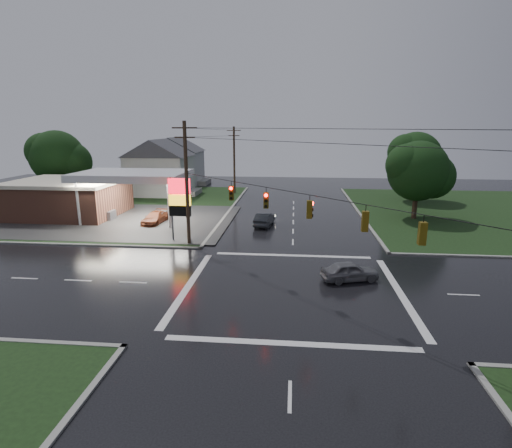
# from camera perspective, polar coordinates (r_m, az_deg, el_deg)

# --- Properties ---
(ground) EXTENTS (120.00, 120.00, 0.00)m
(ground) POSITION_cam_1_polar(r_m,az_deg,el_deg) (27.10, 5.16, -9.14)
(ground) COLOR black
(ground) RESTS_ON ground
(grass_nw) EXTENTS (36.00, 36.00, 0.08)m
(grass_nw) POSITION_cam_1_polar(r_m,az_deg,el_deg) (58.15, -21.20, 2.47)
(grass_nw) COLOR black
(grass_nw) RESTS_ON ground
(grass_ne) EXTENTS (36.00, 36.00, 0.08)m
(grass_ne) POSITION_cam_1_polar(r_m,az_deg,el_deg) (58.18, 31.92, 1.30)
(grass_ne) COLOR black
(grass_ne) RESTS_ON ground
(gas_station) EXTENTS (26.20, 18.00, 5.60)m
(gas_station) POSITION_cam_1_polar(r_m,az_deg,el_deg) (52.11, -24.16, 3.78)
(gas_station) COLOR #2D2D2D
(gas_station) RESTS_ON ground
(pylon_sign) EXTENTS (2.00, 0.35, 6.00)m
(pylon_sign) POSITION_cam_1_polar(r_m,az_deg,el_deg) (37.54, -10.84, 3.55)
(pylon_sign) COLOR #59595E
(pylon_sign) RESTS_ON ground
(utility_pole_nw) EXTENTS (2.20, 0.32, 11.00)m
(utility_pole_nw) POSITION_cam_1_polar(r_m,az_deg,el_deg) (36.06, -9.87, 5.93)
(utility_pole_nw) COLOR #382619
(utility_pole_nw) RESTS_ON ground
(utility_pole_n) EXTENTS (2.20, 0.32, 10.50)m
(utility_pole_n) POSITION_cam_1_polar(r_m,az_deg,el_deg) (63.87, -3.13, 9.24)
(utility_pole_n) COLOR #382619
(utility_pole_n) RESTS_ON ground
(traffic_signals) EXTENTS (26.87, 26.87, 1.47)m
(traffic_signals) POSITION_cam_1_polar(r_m,az_deg,el_deg) (25.27, 5.52, 4.50)
(traffic_signals) COLOR black
(traffic_signals) RESTS_ON ground
(house_near) EXTENTS (11.05, 8.48, 8.60)m
(house_near) POSITION_cam_1_polar(r_m,az_deg,el_deg) (64.74, -13.56, 7.99)
(house_near) COLOR silver
(house_near) RESTS_ON ground
(house_far) EXTENTS (11.05, 8.48, 8.60)m
(house_far) POSITION_cam_1_polar(r_m,az_deg,el_deg) (76.43, -11.37, 8.94)
(house_far) COLOR silver
(house_far) RESTS_ON ground
(tree_nw_behind) EXTENTS (8.93, 7.60, 10.00)m
(tree_nw_behind) POSITION_cam_1_polar(r_m,az_deg,el_deg) (64.67, -26.40, 8.53)
(tree_nw_behind) COLOR black
(tree_nw_behind) RESTS_ON ground
(tree_ne_near) EXTENTS (7.99, 6.80, 8.98)m
(tree_ne_near) POSITION_cam_1_polar(r_m,az_deg,el_deg) (49.30, 22.31, 6.99)
(tree_ne_near) COLOR black
(tree_ne_near) RESTS_ON ground
(tree_ne_far) EXTENTS (8.46, 7.20, 9.80)m
(tree_ne_far) POSITION_cam_1_polar(r_m,az_deg,el_deg) (61.56, 21.91, 8.77)
(tree_ne_far) COLOR black
(tree_ne_far) RESTS_ON ground
(car_north) EXTENTS (2.19, 4.50, 1.42)m
(car_north) POSITION_cam_1_polar(r_m,az_deg,el_deg) (43.38, 1.22, 0.71)
(car_north) COLOR black
(car_north) RESTS_ON ground
(car_crossing) EXTENTS (4.31, 2.68, 1.37)m
(car_crossing) POSITION_cam_1_polar(r_m,az_deg,el_deg) (28.82, 13.25, -6.58)
(car_crossing) COLOR slate
(car_crossing) RESTS_ON ground
(car_pump) EXTENTS (2.22, 4.64, 1.30)m
(car_pump) POSITION_cam_1_polar(r_m,az_deg,el_deg) (45.68, -14.23, 0.88)
(car_pump) COLOR #622A16
(car_pump) RESTS_ON ground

